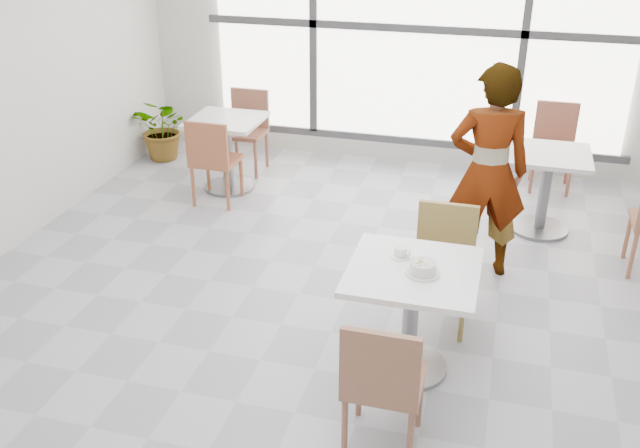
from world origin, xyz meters
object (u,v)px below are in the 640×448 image
(bg_table_left, at_px, (227,144))
(bg_chair_left_near, at_px, (212,157))
(chair_far, at_px, (444,257))
(bg_table_right, at_px, (546,181))
(chair_near, at_px, (383,379))
(bg_chair_right_far, at_px, (554,140))
(coffee_cup, at_px, (401,253))
(oatmeal_bowl, at_px, (423,268))
(plant_left, at_px, (164,128))
(person, at_px, (488,172))
(main_table, at_px, (412,300))
(bg_chair_left_far, at_px, (247,125))

(bg_table_left, height_order, bg_chair_left_near, bg_chair_left_near)
(chair_far, height_order, bg_table_right, chair_far)
(chair_near, distance_m, bg_chair_right_far, 4.35)
(coffee_cup, relative_size, bg_table_left, 0.21)
(oatmeal_bowl, distance_m, bg_chair_left_near, 3.15)
(bg_chair_right_far, height_order, plant_left, bg_chair_right_far)
(chair_near, bearing_deg, bg_chair_right_far, -102.74)
(person, distance_m, bg_table_left, 2.84)
(bg_table_left, bearing_deg, bg_chair_right_far, 16.72)
(oatmeal_bowl, relative_size, bg_table_right, 0.28)
(bg_chair_left_near, xyz_separation_m, plant_left, (-1.04, 1.03, -0.14))
(chair_far, relative_size, plant_left, 1.20)
(main_table, bearing_deg, person, 76.45)
(main_table, xyz_separation_m, bg_table_left, (-2.26, 2.50, -0.04))
(bg_chair_left_near, distance_m, plant_left, 1.47)
(bg_table_left, xyz_separation_m, bg_table_right, (3.10, -0.15, 0.00))
(bg_chair_left_far, height_order, bg_chair_right_far, same)
(chair_far, xyz_separation_m, bg_table_right, (0.71, 1.69, -0.01))
(bg_chair_left_near, distance_m, bg_chair_left_far, 1.00)
(coffee_cup, height_order, plant_left, coffee_cup)
(chair_near, height_order, coffee_cup, chair_near)
(coffee_cup, bearing_deg, bg_table_right, 67.01)
(oatmeal_bowl, xyz_separation_m, bg_chair_left_near, (-2.30, 2.13, -0.29))
(chair_near, relative_size, coffee_cup, 5.47)
(bg_chair_left_near, height_order, bg_chair_right_far, same)
(coffee_cup, bearing_deg, bg_chair_left_far, 126.25)
(bg_table_left, distance_m, plant_left, 1.20)
(oatmeal_bowl, height_order, coffee_cup, oatmeal_bowl)
(bg_chair_right_far, distance_m, plant_left, 4.23)
(bg_chair_left_near, distance_m, bg_chair_right_far, 3.46)
(main_table, height_order, bg_table_left, same)
(main_table, height_order, bg_chair_left_near, bg_chair_left_near)
(coffee_cup, height_order, bg_chair_left_far, bg_chair_left_far)
(coffee_cup, bearing_deg, chair_far, 66.71)
(bg_chair_left_near, xyz_separation_m, bg_chair_left_far, (-0.02, 1.00, 0.00))
(coffee_cup, bearing_deg, bg_table_left, 132.35)
(chair_near, bearing_deg, bg_table_right, -105.53)
(main_table, xyz_separation_m, chair_far, (0.13, 0.66, -0.02))
(bg_table_left, bearing_deg, main_table, -47.83)
(coffee_cup, height_order, bg_table_left, coffee_cup)
(main_table, xyz_separation_m, coffee_cup, (-0.10, 0.13, 0.26))
(oatmeal_bowl, bearing_deg, coffee_cup, 132.50)
(coffee_cup, bearing_deg, bg_chair_right_far, 72.81)
(coffee_cup, relative_size, bg_chair_left_far, 0.18)
(person, height_order, bg_table_left, person)
(oatmeal_bowl, bearing_deg, chair_near, -97.22)
(main_table, xyz_separation_m, bg_chair_left_far, (-2.27, 3.08, -0.02))
(bg_chair_left_far, distance_m, plant_left, 1.03)
(oatmeal_bowl, relative_size, bg_chair_right_far, 0.24)
(chair_near, height_order, bg_chair_left_far, same)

